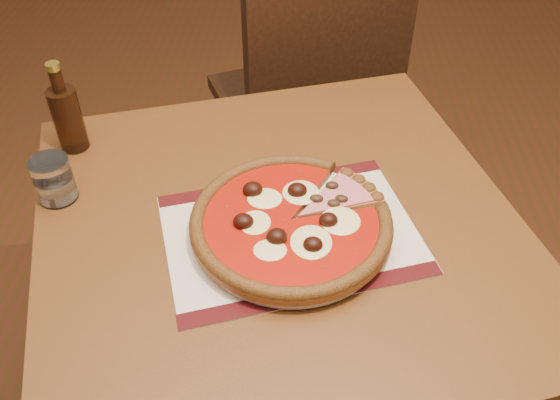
% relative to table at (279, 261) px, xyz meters
% --- Properties ---
extents(table, '(1.00, 1.00, 0.75)m').
position_rel_table_xyz_m(table, '(0.00, 0.00, 0.00)').
color(table, brown).
rests_on(table, ground).
extents(chair_far, '(0.58, 0.58, 0.94)m').
position_rel_table_xyz_m(chair_far, '(0.05, 0.74, -0.11)').
color(chair_far, black).
rests_on(chair_far, ground).
extents(placemat, '(0.48, 0.40, 0.00)m').
position_rel_table_xyz_m(placemat, '(0.02, -0.03, 0.10)').
color(placemat, silver).
rests_on(placemat, table).
extents(plate, '(0.31, 0.31, 0.02)m').
position_rel_table_xyz_m(plate, '(0.02, -0.03, 0.11)').
color(plate, white).
rests_on(plate, placemat).
extents(pizza, '(0.33, 0.33, 0.04)m').
position_rel_table_xyz_m(pizza, '(0.02, -0.03, 0.13)').
color(pizza, '#A35627').
rests_on(pizza, plate).
extents(ham_slice, '(0.15, 0.13, 0.02)m').
position_rel_table_xyz_m(ham_slice, '(0.10, 0.04, 0.13)').
color(ham_slice, '#A35627').
rests_on(ham_slice, plate).
extents(water_glass, '(0.08, 0.08, 0.08)m').
position_rel_table_xyz_m(water_glass, '(-0.39, 0.04, 0.14)').
color(water_glass, white).
rests_on(water_glass, table).
extents(bottle, '(0.05, 0.05, 0.18)m').
position_rel_table_xyz_m(bottle, '(-0.41, 0.19, 0.17)').
color(bottle, '#351B0D').
rests_on(bottle, table).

